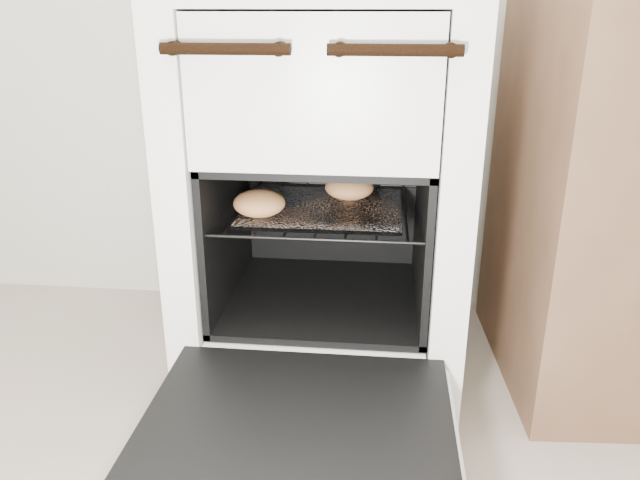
{
  "coord_description": "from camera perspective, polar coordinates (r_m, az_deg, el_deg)",
  "views": [
    {
      "loc": [
        0.14,
        -0.36,
        0.94
      ],
      "look_at": [
        0.01,
        0.98,
        0.43
      ],
      "focal_mm": 35.0,
      "sensor_mm": 36.0,
      "label": 1
    }
  ],
  "objects": [
    {
      "name": "stove",
      "position": [
        1.57,
        0.6,
        3.89
      ],
      "size": [
        0.65,
        0.72,
        1.0
      ],
      "color": "silver",
      "rests_on": "ground"
    },
    {
      "name": "oven_door",
      "position": [
        1.2,
        -2.01,
        -16.45
      ],
      "size": [
        0.59,
        0.46,
        0.04
      ],
      "color": "black",
      "rests_on": "stove"
    },
    {
      "name": "oven_rack",
      "position": [
        1.5,
        0.34,
        2.95
      ],
      "size": [
        0.47,
        0.46,
        0.01
      ],
      "color": "black",
      "rests_on": "stove"
    },
    {
      "name": "foil_sheet",
      "position": [
        1.48,
        0.26,
        2.93
      ],
      "size": [
        0.37,
        0.33,
        0.01
      ],
      "primitive_type": "cube",
      "color": "white",
      "rests_on": "oven_rack"
    },
    {
      "name": "baked_rolls",
      "position": [
        1.46,
        -2.3,
        4.0
      ],
      "size": [
        0.34,
        0.3,
        0.06
      ],
      "color": "tan",
      "rests_on": "foil_sheet"
    }
  ]
}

